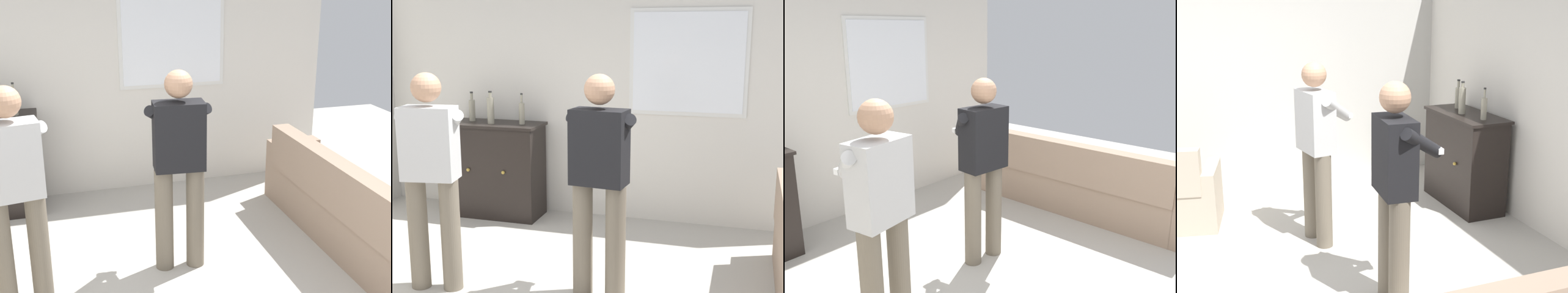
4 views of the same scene
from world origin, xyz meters
The scene contains 7 objects.
wall_back_with_window centered at (0.03, 2.66, 1.41)m, with size 5.20×0.15×2.80m.
sideboard_cabinet centered at (-1.17, 2.30, 0.51)m, with size 1.05×0.49×1.02m.
bottle_wine_green centered at (-1.17, 2.24, 1.17)m, with size 0.07×0.07×0.35m.
bottle_liquor_amber centered at (-0.84, 2.30, 1.14)m, with size 0.06×0.06×0.33m.
bottle_spirits_clear centered at (-1.45, 2.36, 1.15)m, with size 0.07×0.07×0.32m.
person_standing_left centered at (-0.84, 0.56, 0.94)m, with size 0.55×0.50×1.68m.
person_standing_right centered at (0.42, 0.78, 0.94)m, with size 0.56×0.49×1.68m.
Camera 2 is at (1.43, -2.91, 1.95)m, focal length 50.00 mm.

